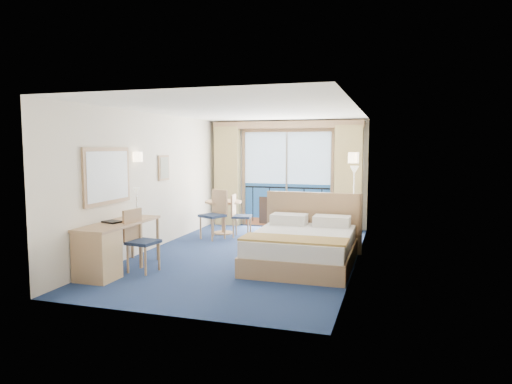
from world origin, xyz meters
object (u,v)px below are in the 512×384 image
floor_lamp (354,183)px  desk_chair (139,237)px  desk (102,250)px  round_table (223,209)px  armchair (333,226)px  bed (303,246)px  table_chair_a (238,213)px  table_chair_b (216,211)px  nightstand (348,237)px

floor_lamp → desk_chair: floor_lamp is taller
desk → round_table: bearing=83.0°
armchair → desk_chair: desk_chair is taller
bed → table_chair_a: bearing=133.1°
desk_chair → table_chair_a: bearing=-3.2°
bed → floor_lamp: size_ratio=1.37×
bed → floor_lamp: 3.11m
armchair → table_chair_a: bearing=-43.9°
armchair → table_chair_b: table_chair_b is taller
floor_lamp → desk_chair: (-3.09, -4.12, -0.64)m
round_table → armchair: bearing=-1.5°
table_chair_b → armchair: bearing=36.2°
desk_chair → round_table: size_ratio=1.19×
table_chair_a → floor_lamp: bearing=-78.2°
bed → nightstand: bed is taller
table_chair_a → bed: bearing=-145.1°
armchair → round_table: (-2.58, 0.07, 0.27)m
desk → table_chair_a: size_ratio=1.78×
nightstand → desk: size_ratio=0.32×
floor_lamp → table_chair_a: floor_lamp is taller
desk_chair → table_chair_b: (0.19, 2.88, 0.04)m
nightstand → armchair: (-0.39, 0.88, 0.04)m
bed → table_chair_a: (-1.89, 2.02, 0.22)m
desk → table_chair_a: (0.94, 3.71, 0.10)m
armchair → desk: bearing=3.2°
round_table → table_chair_a: size_ratio=0.89×
nightstand → floor_lamp: size_ratio=0.35×
bed → nightstand: bearing=64.1°
nightstand → table_chair_b: 2.98m
bed → round_table: 3.26m
nightstand → desk_chair: 4.01m
nightstand → table_chair_a: size_ratio=0.58×
bed → round_table: (-2.34, 2.26, 0.26)m
armchair → floor_lamp: 1.22m
armchair → round_table: 2.60m
armchair → table_chair_a: 2.15m
nightstand → round_table: 3.14m
bed → desk: size_ratio=1.28×
bed → desk_chair: bearing=-154.4°
armchair → desk: desk is taller
table_chair_a → table_chair_b: (-0.42, -0.33, 0.07)m
bed → armchair: (0.24, 2.19, -0.01)m
armchair → desk_chair: bearing=2.5°
nightstand → table_chair_a: table_chair_a is taller
round_table → table_chair_b: size_ratio=0.79×
nightstand → table_chair_b: table_chair_b is taller
round_table → bed: bearing=-43.9°
table_chair_a → desk_chair: bearing=161.0°
round_table → table_chair_b: bearing=-86.1°
table_chair_b → nightstand: bearing=17.7°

